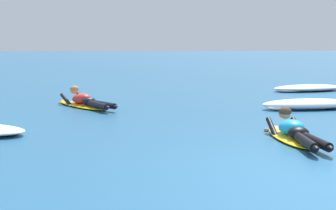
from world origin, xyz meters
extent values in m
plane|color=#235B84|center=(0.00, 10.00, 0.00)|extent=(120.00, 120.00, 0.00)
ellipsoid|color=yellow|center=(0.32, 2.12, 0.04)|extent=(0.65, 1.93, 0.07)
ellipsoid|color=yellow|center=(0.36, 3.02, 0.05)|extent=(0.21, 0.21, 0.06)
ellipsoid|color=#1E9EDB|center=(0.32, 2.17, 0.20)|extent=(0.43, 0.64, 0.34)
ellipsoid|color=black|center=(0.30, 1.80, 0.17)|extent=(0.35, 0.30, 0.20)
cylinder|color=black|center=(0.19, 1.24, 0.14)|extent=(0.23, 0.85, 0.14)
ellipsoid|color=black|center=(0.14, 0.82, 0.14)|extent=(0.11, 0.22, 0.08)
cylinder|color=black|center=(0.35, 1.23, 0.14)|extent=(0.15, 0.84, 0.14)
ellipsoid|color=black|center=(0.35, 0.81, 0.14)|extent=(0.11, 0.22, 0.08)
cylinder|color=black|center=(0.12, 2.53, 0.12)|extent=(0.12, 0.58, 0.33)
sphere|color=tan|center=(0.14, 2.90, 0.02)|extent=(0.09, 0.09, 0.09)
cylinder|color=black|center=(0.56, 2.48, 0.12)|extent=(0.12, 0.58, 0.33)
sphere|color=tan|center=(0.57, 2.84, 0.02)|extent=(0.09, 0.09, 0.09)
sphere|color=tan|center=(0.34, 2.54, 0.38)|extent=(0.21, 0.21, 0.21)
ellipsoid|color=#47331E|center=(0.34, 2.52, 0.41)|extent=(0.23, 0.21, 0.16)
ellipsoid|color=yellow|center=(-3.28, 6.82, 0.04)|extent=(1.56, 2.18, 0.07)
ellipsoid|color=yellow|center=(-3.78, 7.73, 0.05)|extent=(0.28, 0.27, 0.06)
ellipsoid|color=red|center=(-3.30, 6.86, 0.20)|extent=(0.68, 0.78, 0.35)
ellipsoid|color=black|center=(-3.11, 6.52, 0.17)|extent=(0.43, 0.41, 0.20)
cylinder|color=black|center=(-2.89, 5.97, 0.14)|extent=(0.51, 0.85, 0.14)
ellipsoid|color=black|center=(-2.70, 5.57, 0.14)|extent=(0.19, 0.24, 0.08)
cylinder|color=black|center=(-2.75, 6.05, 0.14)|extent=(0.59, 0.82, 0.14)
ellipsoid|color=black|center=(-2.51, 5.67, 0.14)|extent=(0.19, 0.24, 0.08)
cylinder|color=black|center=(-3.67, 7.08, 0.12)|extent=(0.38, 0.58, 0.35)
sphere|color=tan|center=(-3.87, 7.43, 0.02)|extent=(0.09, 0.09, 0.09)
cylinder|color=black|center=(-3.28, 7.28, 0.12)|extent=(0.38, 0.58, 0.35)
sphere|color=tan|center=(-3.46, 7.61, 0.02)|extent=(0.09, 0.09, 0.09)
sphere|color=tan|center=(-3.49, 7.21, 0.38)|extent=(0.21, 0.21, 0.21)
ellipsoid|color=#AD894C|center=(-3.48, 7.19, 0.41)|extent=(0.29, 0.28, 0.16)
ellipsoid|color=white|center=(2.10, 5.66, 0.12)|extent=(2.33, 0.89, 0.25)
ellipsoid|color=white|center=(2.68, 5.80, 0.09)|extent=(0.91, 0.61, 0.17)
ellipsoid|color=white|center=(1.41, 5.56, 0.07)|extent=(0.89, 0.55, 0.14)
ellipsoid|color=white|center=(3.84, 9.81, 0.10)|extent=(2.61, 1.51, 0.21)
ellipsoid|color=white|center=(4.41, 10.08, 0.07)|extent=(1.00, 0.78, 0.14)
ellipsoid|color=white|center=(3.14, 9.56, 0.06)|extent=(0.93, 0.60, 0.11)
camera|label=1|loc=(-2.82, -5.84, 1.64)|focal=54.40mm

